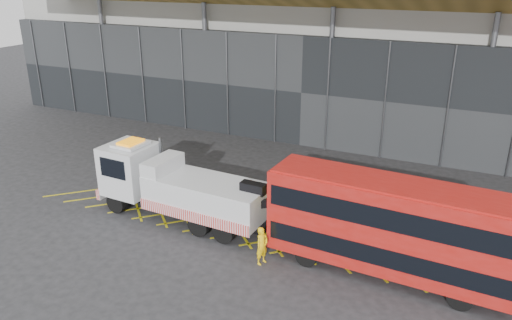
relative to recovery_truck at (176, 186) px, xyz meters
The scene contains 6 objects.
ground_plane 2.93m from the recovery_truck, 94.91° to the left, with size 120.00×120.00×0.00m, color #28282B.
road_markings 3.66m from the recovery_truck, 46.29° to the left, with size 21.56×7.16×0.01m.
construction_building 21.97m from the recovery_truck, 85.24° to the left, with size 55.00×23.97×18.00m.
recovery_truck is the anchor object (origin of this frame).
bus_towed 11.18m from the recovery_truck, ahead, with size 10.70×3.02×4.31m.
worker 6.31m from the recovery_truck, 19.78° to the right, with size 0.65×0.43×1.79m, color yellow.
Camera 1 is at (14.04, -21.98, 12.45)m, focal length 35.00 mm.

